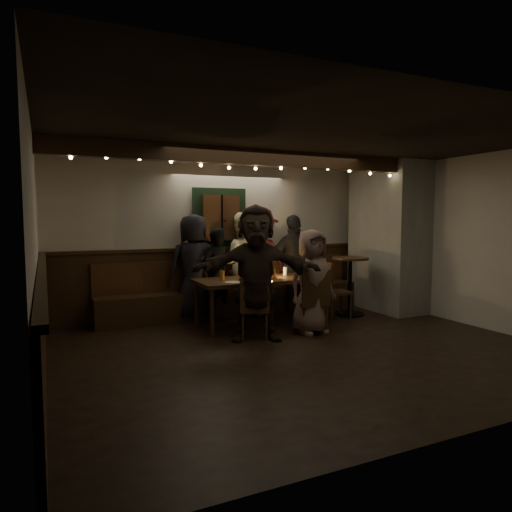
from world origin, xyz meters
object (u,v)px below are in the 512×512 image
high_top (350,278)px  person_b (216,274)px  dining_table (261,282)px  chair_end (332,287)px  person_a (194,267)px  person_d (259,261)px  person_f (256,273)px  chair_near_right (313,298)px  person_e (294,264)px  chair_near_left (254,304)px  person_c (241,264)px  person_g (312,282)px

high_top → person_b: 2.28m
dining_table → chair_end: bearing=-4.9°
person_a → person_b: bearing=154.4°
person_d → chair_end: bearing=128.1°
person_b → person_a: bearing=-45.5°
person_d → person_f: 1.70m
person_b → person_f: 1.40m
chair_near_right → person_e: 1.57m
chair_end → high_top: (0.45, 0.12, 0.10)m
chair_near_left → chair_near_right: bearing=-4.9°
chair_near_right → person_f: 0.95m
chair_near_right → person_e: size_ratio=0.55×
person_b → person_f: (0.08, -1.38, 0.17)m
chair_near_right → person_f: size_ratio=0.51×
chair_near_right → person_e: person_e is taller
chair_near_left → dining_table: bearing=58.2°
person_c → person_g: (0.43, -1.56, -0.12)m
person_g → chair_near_left: bearing=172.9°
dining_table → high_top: (1.68, 0.02, -0.04)m
person_g → dining_table: bearing=113.3°
dining_table → person_c: (-0.01, 0.78, 0.21)m
dining_table → chair_near_right: 0.94m
chair_near_left → person_g: bearing=-2.2°
person_d → person_e: size_ratio=1.08×
person_e → person_g: 1.50m
person_c → person_f: (-0.43, -1.53, 0.05)m
dining_table → person_a: bearing=137.7°
high_top → person_b: person_b is taller
dining_table → person_g: person_g is taller
chair_end → person_g: (-0.81, -0.68, 0.22)m
chair_end → person_b: size_ratio=0.62×
dining_table → person_g: (0.42, -0.78, 0.08)m
chair_end → chair_near_left: bearing=-159.2°
chair_near_left → person_a: size_ratio=0.50×
person_a → person_f: (0.40, -1.52, 0.06)m
chair_near_right → person_a: 2.06m
person_g → person_f: bearing=172.9°
chair_near_right → person_b: person_b is taller
person_b → person_c: person_c is taller
person_e → person_d: bearing=-8.1°
chair_near_right → person_g: person_g is taller
dining_table → person_d: person_d is taller
dining_table → person_a: (-0.84, 0.77, 0.19)m
high_top → person_g: size_ratio=0.66×
person_b → person_d: bearing=166.1°
person_c → person_e: 0.96m
high_top → chair_near_left: bearing=-160.4°
high_top → chair_end: bearing=-165.0°
chair_near_right → chair_end: size_ratio=1.00×
person_d → person_a: bearing=-7.4°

